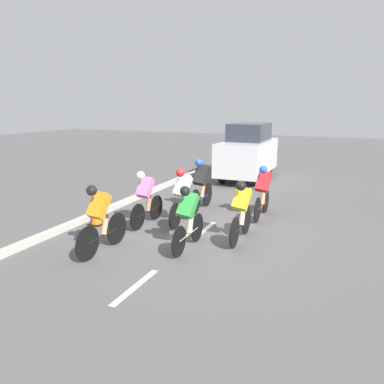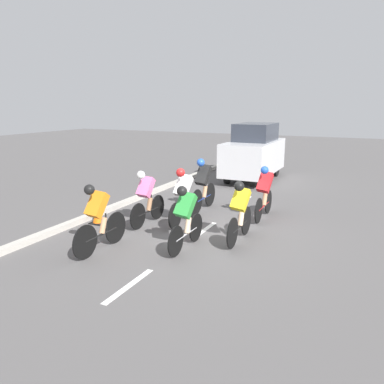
# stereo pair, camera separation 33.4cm
# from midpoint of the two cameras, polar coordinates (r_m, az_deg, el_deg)

# --- Properties ---
(ground_plane) EXTENTS (60.00, 60.00, 0.00)m
(ground_plane) POSITION_cam_midpoint_polar(r_m,az_deg,el_deg) (9.28, 2.76, -5.97)
(ground_plane) COLOR #565454
(lane_stripe_near) EXTENTS (0.12, 1.40, 0.01)m
(lane_stripe_near) POSITION_cam_midpoint_polar(r_m,az_deg,el_deg) (6.70, -8.11, -13.94)
(lane_stripe_near) COLOR white
(lane_stripe_near) RESTS_ON ground
(lane_stripe_mid) EXTENTS (0.12, 1.40, 0.01)m
(lane_stripe_mid) POSITION_cam_midpoint_polar(r_m,az_deg,el_deg) (9.31, 2.85, -5.88)
(lane_stripe_mid) COLOR white
(lane_stripe_mid) RESTS_ON ground
(lane_stripe_far) EXTENTS (0.12, 1.40, 0.01)m
(lane_stripe_far) POSITION_cam_midpoint_polar(r_m,az_deg,el_deg) (12.20, 8.67, -1.38)
(lane_stripe_far) COLOR white
(lane_stripe_far) RESTS_ON ground
(curb) EXTENTS (0.20, 25.55, 0.14)m
(curb) POSITION_cam_midpoint_polar(r_m,az_deg,el_deg) (10.87, -12.93, -3.03)
(curb) COLOR #B7B2A8
(curb) RESTS_ON ground
(cyclist_red) EXTENTS (0.38, 1.69, 1.49)m
(cyclist_red) POSITION_cam_midpoint_polar(r_m,az_deg,el_deg) (10.27, 11.90, 0.14)
(cyclist_red) COLOR black
(cyclist_red) RESTS_ON ground
(cyclist_yellow) EXTENTS (0.38, 1.67, 1.46)m
(cyclist_yellow) POSITION_cam_midpoint_polar(r_m,az_deg,el_deg) (8.42, 8.47, -2.66)
(cyclist_yellow) COLOR black
(cyclist_yellow) RESTS_ON ground
(cyclist_white) EXTENTS (0.39, 1.67, 1.52)m
(cyclist_white) POSITION_cam_midpoint_polar(r_m,az_deg,el_deg) (9.57, -0.31, -0.39)
(cyclist_white) COLOR black
(cyclist_white) RESTS_ON ground
(cyclist_green) EXTENTS (0.38, 1.62, 1.46)m
(cyclist_green) POSITION_cam_midpoint_polar(r_m,az_deg,el_deg) (7.89, 0.23, -3.62)
(cyclist_green) COLOR black
(cyclist_green) RESTS_ON ground
(cyclist_black) EXTENTS (0.36, 1.69, 1.57)m
(cyclist_black) POSITION_cam_midpoint_polar(r_m,az_deg,el_deg) (10.83, 2.60, 1.32)
(cyclist_black) COLOR black
(cyclist_black) RESTS_ON ground
(cyclist_pink) EXTENTS (0.34, 1.62, 1.46)m
(cyclist_pink) POSITION_cam_midpoint_polar(r_m,az_deg,el_deg) (9.60, -5.97, -0.66)
(cyclist_pink) COLOR black
(cyclist_pink) RESTS_ON ground
(cyclist_orange) EXTENTS (0.35, 1.71, 1.51)m
(cyclist_orange) POSITION_cam_midpoint_polar(r_m,az_deg,el_deg) (7.99, -12.92, -3.64)
(cyclist_orange) COLOR black
(cyclist_orange) RESTS_ON ground
(support_car) EXTENTS (1.70, 3.88, 2.30)m
(support_car) POSITION_cam_midpoint_polar(r_m,az_deg,el_deg) (15.62, 10.05, 5.98)
(support_car) COLOR black
(support_car) RESTS_ON ground
(traffic_cone) EXTENTS (0.36, 0.36, 0.49)m
(traffic_cone) POSITION_cam_midpoint_polar(r_m,az_deg,el_deg) (10.06, -13.24, -3.37)
(traffic_cone) COLOR black
(traffic_cone) RESTS_ON ground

